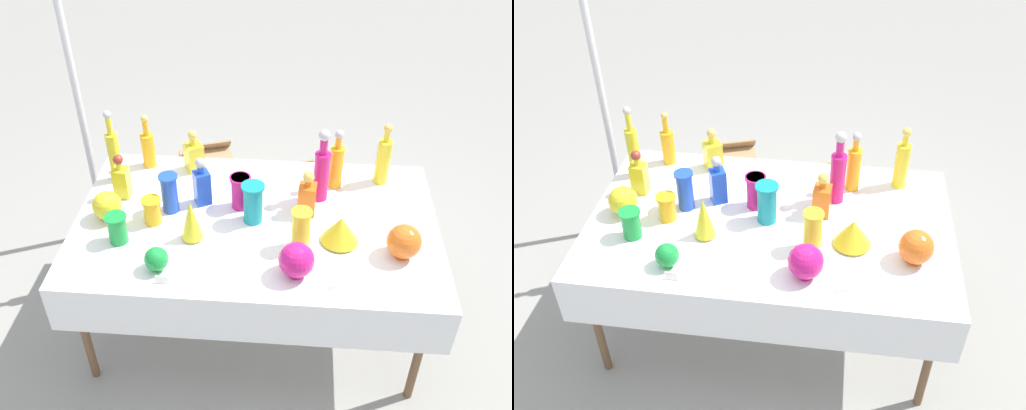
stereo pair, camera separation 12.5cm
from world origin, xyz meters
TOP-DOWN VIEW (x-y plane):
  - ground_plane at (0.00, 0.00)m, footprint 40.00×40.00m
  - display_table at (0.00, -0.03)m, footprint 1.88×1.14m
  - tall_bottle_0 at (0.67, 0.40)m, footprint 0.08×0.08m
  - tall_bottle_1 at (-0.66, 0.46)m, footprint 0.08×0.08m
  - tall_bottle_2 at (0.41, 0.34)m, footprint 0.08×0.08m
  - tall_bottle_3 at (-0.81, 0.30)m, footprint 0.07×0.07m
  - tall_bottle_4 at (0.33, 0.22)m, footprint 0.08×0.08m
  - square_decanter_0 at (0.26, 0.09)m, footprint 0.10×0.10m
  - square_decanter_1 at (-0.74, 0.16)m, footprint 0.08×0.08m
  - square_decanter_2 at (-0.30, 0.13)m, footprint 0.11×0.11m
  - square_decanter_3 at (-0.39, 0.44)m, footprint 0.13×0.13m
  - slender_vase_0 at (0.23, -0.18)m, footprint 0.10×0.10m
  - slender_vase_1 at (-0.02, 0.00)m, footprint 0.12×0.12m
  - slender_vase_2 at (-0.53, -0.05)m, footprint 0.10×0.10m
  - slender_vase_3 at (-0.66, -0.21)m, footprint 0.11×0.11m
  - slender_vase_4 at (-0.46, 0.05)m, footprint 0.10×0.10m
  - slender_vase_5 at (-0.09, 0.11)m, footprint 0.11×0.11m
  - fluted_vase_0 at (0.42, -0.13)m, footprint 0.19×0.19m
  - fluted_vase_1 at (-0.30, -0.17)m, footprint 0.11×0.11m
  - round_bowl_0 at (0.21, -0.38)m, footprint 0.17×0.17m
  - round_bowl_1 at (0.72, -0.21)m, footprint 0.17×0.17m
  - round_bowl_2 at (-0.43, -0.40)m, footprint 0.12×0.12m
  - round_bowl_3 at (-0.76, -0.04)m, footprint 0.15×0.15m
  - price_tag_left at (0.38, -0.48)m, footprint 0.06×0.02m
  - price_tag_center at (-0.39, -0.48)m, footprint 0.06×0.02m
  - cardboard_box_behind_left at (0.14, 0.94)m, footprint 0.54×0.55m
  - cardboard_box_behind_right at (-0.48, 1.34)m, footprint 0.47×0.43m
  - canopy_pole at (-1.12, 0.70)m, footprint 0.18×0.18m

SIDE VIEW (x-z plane):
  - ground_plane at x=0.00m, z-range 0.00..0.00m
  - cardboard_box_behind_right at x=-0.48m, z-range -0.04..0.29m
  - cardboard_box_behind_left at x=0.14m, z-range -0.04..0.39m
  - display_table at x=0.00m, z-range 0.33..1.09m
  - price_tag_left at x=0.38m, z-range 0.76..0.80m
  - price_tag_center at x=-0.39m, z-range 0.76..0.80m
  - round_bowl_2 at x=-0.43m, z-range 0.76..0.89m
  - fluted_vase_0 at x=0.42m, z-range 0.76..0.91m
  - slender_vase_2 at x=-0.53m, z-range 0.77..0.91m
  - round_bowl_3 at x=-0.76m, z-range 0.76..0.92m
  - slender_vase_3 at x=-0.66m, z-range 0.77..0.92m
  - round_bowl_1 at x=0.72m, z-range 0.76..0.94m
  - round_bowl_0 at x=0.21m, z-range 0.76..0.94m
  - square_decanter_3 at x=-0.39m, z-range 0.73..0.99m
  - slender_vase_5 at x=-0.09m, z-range 0.77..0.96m
  - square_decanter_0 at x=0.26m, z-range 0.74..1.00m
  - square_decanter_1 at x=-0.74m, z-range 0.74..1.00m
  - slender_vase_0 at x=0.23m, z-range 0.77..0.99m
  - fluted_vase_1 at x=-0.30m, z-range 0.76..0.99m
  - slender_vase_4 at x=-0.46m, z-range 0.77..0.99m
  - slender_vase_1 at x=-0.02m, z-range 0.77..0.99m
  - square_decanter_2 at x=-0.30m, z-range 0.74..1.02m
  - tall_bottle_1 at x=-0.66m, z-range 0.72..1.05m
  - tall_bottle_2 at x=0.41m, z-range 0.73..1.08m
  - tall_bottle_0 at x=0.67m, z-range 0.73..1.10m
  - tall_bottle_3 at x=-0.81m, z-range 0.72..1.16m
  - tall_bottle_4 at x=0.33m, z-range 0.73..1.15m
  - canopy_pole at x=-1.12m, z-range -0.26..2.28m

